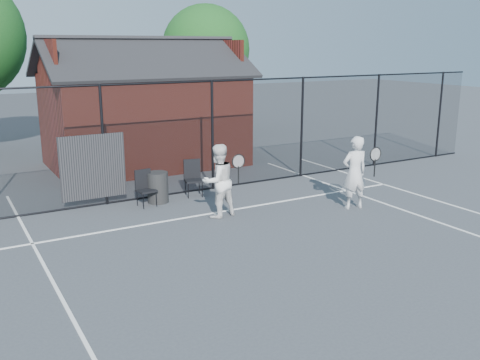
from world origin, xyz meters
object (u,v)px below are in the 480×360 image
player_back (218,181)px  chair_right (194,179)px  player_front (355,172)px  chair_left (146,189)px  clubhouse (144,116)px  waste_bin (158,187)px

player_back → chair_right: (0.24, 1.87, -0.39)m
player_front → chair_left: (-4.35, 2.67, -0.46)m
player_front → clubhouse: bearing=110.0°
player_back → chair_right: player_back is taller
chair_left → waste_bin: size_ratio=1.13×
chair_left → waste_bin: bearing=20.6°
clubhouse → player_back: bearing=-94.6°
player_back → chair_left: player_back is taller
waste_bin → chair_right: bearing=4.4°
clubhouse → chair_left: 5.09m
chair_left → clubhouse: bearing=64.1°
clubhouse → chair_right: bearing=-93.5°
clubhouse → chair_left: (-1.68, -4.67, -1.16)m
waste_bin → clubhouse: bearing=73.7°
player_back → waste_bin: bearing=114.2°
chair_left → chair_right: size_ratio=0.94×
player_back → waste_bin: size_ratio=2.19×
player_back → clubhouse: bearing=85.4°
waste_bin → player_back: bearing=-65.8°
clubhouse → player_back: clubhouse is taller
chair_left → chair_right: chair_right is taller
chair_right → waste_bin: chair_right is taller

